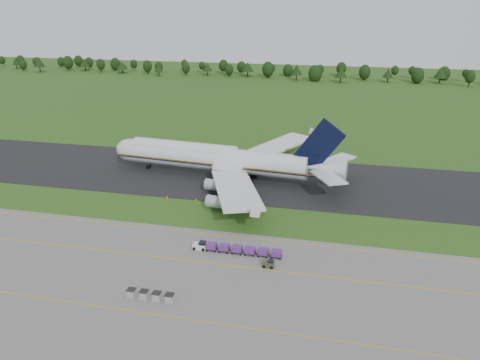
% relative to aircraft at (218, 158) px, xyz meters
% --- Properties ---
extents(ground, '(600.00, 600.00, 0.00)m').
position_rel_aircraft_xyz_m(ground, '(8.76, -26.70, -5.84)').
color(ground, '#294F17').
rests_on(ground, ground).
extents(apron, '(300.00, 52.00, 0.06)m').
position_rel_aircraft_xyz_m(apron, '(8.76, -60.70, -5.81)').
color(apron, slate).
rests_on(apron, ground).
extents(taxiway, '(300.00, 40.00, 0.08)m').
position_rel_aircraft_xyz_m(taxiway, '(8.76, 1.30, -5.80)').
color(taxiway, black).
rests_on(taxiway, ground).
extents(apron_markings, '(300.00, 30.20, 0.01)m').
position_rel_aircraft_xyz_m(apron_markings, '(8.76, -53.68, -5.78)').
color(apron_markings, '#D09E0C').
rests_on(apron_markings, apron).
extents(tree_line, '(525.17, 23.84, 11.56)m').
position_rel_aircraft_xyz_m(tree_line, '(16.35, 194.19, 0.26)').
color(tree_line, black).
rests_on(tree_line, ground).
extents(aircraft, '(72.99, 70.68, 20.45)m').
position_rel_aircraft_xyz_m(aircraft, '(0.00, 0.00, 0.00)').
color(aircraft, silver).
rests_on(aircraft, ground).
extents(baggage_train, '(19.07, 1.73, 1.66)m').
position_rel_aircraft_xyz_m(baggage_train, '(15.40, -43.54, -4.88)').
color(baggage_train, silver).
rests_on(baggage_train, apron).
extents(utility_cart, '(2.26, 1.54, 1.21)m').
position_rel_aircraft_xyz_m(utility_cart, '(23.07, -47.49, -5.19)').
color(utility_cart, '#373927').
rests_on(utility_cart, apron).
extents(uld_row, '(8.71, 1.51, 1.49)m').
position_rel_aircraft_xyz_m(uld_row, '(4.42, -62.72, -5.03)').
color(uld_row, gray).
rests_on(uld_row, apron).
extents(edge_markers, '(16.77, 0.30, 0.60)m').
position_rel_aircraft_xyz_m(edge_markers, '(-1.01, -19.20, -5.57)').
color(edge_markers, orange).
rests_on(edge_markers, ground).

